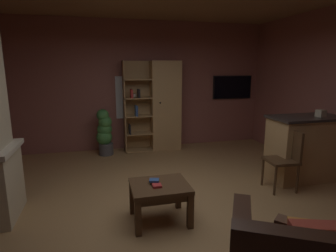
{
  "coord_description": "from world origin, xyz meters",
  "views": [
    {
      "loc": [
        -0.92,
        -3.24,
        1.84
      ],
      "look_at": [
        0.0,
        0.4,
        1.05
      ],
      "focal_mm": 29.73,
      "sensor_mm": 36.0,
      "label": 1
    }
  ],
  "objects_px": {
    "dining_chair": "(286,156)",
    "bookshelf_cabinet": "(162,106)",
    "wall_mounted_tv": "(232,87)",
    "table_book_0": "(157,186)",
    "kitchen_bar_counter": "(312,147)",
    "potted_floor_plant": "(105,132)",
    "table_book_1": "(154,180)",
    "tissue_box": "(321,113)",
    "coffee_table": "(160,191)"
  },
  "relations": [
    {
      "from": "bookshelf_cabinet",
      "to": "table_book_1",
      "type": "xyz_separation_m",
      "value": [
        -0.78,
        -2.97,
        -0.48
      ]
    },
    {
      "from": "tissue_box",
      "to": "table_book_1",
      "type": "bearing_deg",
      "value": -168.72
    },
    {
      "from": "kitchen_bar_counter",
      "to": "dining_chair",
      "type": "xyz_separation_m",
      "value": [
        -0.71,
        -0.28,
        -0.01
      ]
    },
    {
      "from": "bookshelf_cabinet",
      "to": "table_book_1",
      "type": "distance_m",
      "value": 3.11
    },
    {
      "from": "coffee_table",
      "to": "table_book_0",
      "type": "bearing_deg",
      "value": -128.26
    },
    {
      "from": "table_book_0",
      "to": "table_book_1",
      "type": "distance_m",
      "value": 0.11
    },
    {
      "from": "table_book_0",
      "to": "wall_mounted_tv",
      "type": "relative_size",
      "value": 0.1
    },
    {
      "from": "kitchen_bar_counter",
      "to": "wall_mounted_tv",
      "type": "bearing_deg",
      "value": 94.83
    },
    {
      "from": "table_book_1",
      "to": "dining_chair",
      "type": "height_order",
      "value": "dining_chair"
    },
    {
      "from": "dining_chair",
      "to": "wall_mounted_tv",
      "type": "relative_size",
      "value": 0.93
    },
    {
      "from": "tissue_box",
      "to": "dining_chair",
      "type": "bearing_deg",
      "value": -164.87
    },
    {
      "from": "tissue_box",
      "to": "coffee_table",
      "type": "relative_size",
      "value": 0.17
    },
    {
      "from": "dining_chair",
      "to": "bookshelf_cabinet",
      "type": "bearing_deg",
      "value": 117.21
    },
    {
      "from": "table_book_1",
      "to": "kitchen_bar_counter",
      "type": "bearing_deg",
      "value": 12.98
    },
    {
      "from": "bookshelf_cabinet",
      "to": "dining_chair",
      "type": "xyz_separation_m",
      "value": [
        1.34,
        -2.6,
        -0.46
      ]
    },
    {
      "from": "bookshelf_cabinet",
      "to": "kitchen_bar_counter",
      "type": "height_order",
      "value": "bookshelf_cabinet"
    },
    {
      "from": "bookshelf_cabinet",
      "to": "wall_mounted_tv",
      "type": "distance_m",
      "value": 1.88
    },
    {
      "from": "table_book_1",
      "to": "wall_mounted_tv",
      "type": "xyz_separation_m",
      "value": [
        2.61,
        3.18,
        0.86
      ]
    },
    {
      "from": "table_book_1",
      "to": "dining_chair",
      "type": "relative_size",
      "value": 0.12
    },
    {
      "from": "table_book_1",
      "to": "dining_chair",
      "type": "bearing_deg",
      "value": 9.92
    },
    {
      "from": "tissue_box",
      "to": "potted_floor_plant",
      "type": "height_order",
      "value": "tissue_box"
    },
    {
      "from": "kitchen_bar_counter",
      "to": "wall_mounted_tv",
      "type": "xyz_separation_m",
      "value": [
        -0.21,
        2.53,
        0.83
      ]
    },
    {
      "from": "wall_mounted_tv",
      "to": "kitchen_bar_counter",
      "type": "bearing_deg",
      "value": -85.17
    },
    {
      "from": "coffee_table",
      "to": "potted_floor_plant",
      "type": "height_order",
      "value": "potted_floor_plant"
    },
    {
      "from": "tissue_box",
      "to": "table_book_0",
      "type": "xyz_separation_m",
      "value": [
        -2.83,
        -0.67,
        -0.64
      ]
    },
    {
      "from": "wall_mounted_tv",
      "to": "table_book_0",
      "type": "bearing_deg",
      "value": -128.32
    },
    {
      "from": "kitchen_bar_counter",
      "to": "wall_mounted_tv",
      "type": "height_order",
      "value": "wall_mounted_tv"
    },
    {
      "from": "coffee_table",
      "to": "wall_mounted_tv",
      "type": "height_order",
      "value": "wall_mounted_tv"
    },
    {
      "from": "table_book_0",
      "to": "wall_mounted_tv",
      "type": "xyz_separation_m",
      "value": [
        2.6,
        3.29,
        0.88
      ]
    },
    {
      "from": "kitchen_bar_counter",
      "to": "table_book_1",
      "type": "distance_m",
      "value": 2.9
    },
    {
      "from": "bookshelf_cabinet",
      "to": "coffee_table",
      "type": "height_order",
      "value": "bookshelf_cabinet"
    },
    {
      "from": "bookshelf_cabinet",
      "to": "table_book_1",
      "type": "bearing_deg",
      "value": -104.64
    },
    {
      "from": "coffee_table",
      "to": "wall_mounted_tv",
      "type": "relative_size",
      "value": 0.69
    },
    {
      "from": "potted_floor_plant",
      "to": "coffee_table",
      "type": "bearing_deg",
      "value": -78.85
    },
    {
      "from": "table_book_1",
      "to": "coffee_table",
      "type": "bearing_deg",
      "value": -38.17
    },
    {
      "from": "kitchen_bar_counter",
      "to": "dining_chair",
      "type": "distance_m",
      "value": 0.76
    },
    {
      "from": "coffee_table",
      "to": "potted_floor_plant",
      "type": "relative_size",
      "value": 0.69
    },
    {
      "from": "tissue_box",
      "to": "coffee_table",
      "type": "bearing_deg",
      "value": -167.58
    },
    {
      "from": "kitchen_bar_counter",
      "to": "table_book_0",
      "type": "relative_size",
      "value": 14.41
    },
    {
      "from": "coffee_table",
      "to": "dining_chair",
      "type": "distance_m",
      "value": 2.1
    },
    {
      "from": "tissue_box",
      "to": "dining_chair",
      "type": "distance_m",
      "value": 0.96
    },
    {
      "from": "kitchen_bar_counter",
      "to": "tissue_box",
      "type": "height_order",
      "value": "tissue_box"
    },
    {
      "from": "wall_mounted_tv",
      "to": "coffee_table",
      "type": "bearing_deg",
      "value": -128.32
    },
    {
      "from": "kitchen_bar_counter",
      "to": "coffee_table",
      "type": "distance_m",
      "value": 2.85
    },
    {
      "from": "bookshelf_cabinet",
      "to": "tissue_box",
      "type": "distance_m",
      "value": 3.17
    },
    {
      "from": "bookshelf_cabinet",
      "to": "table_book_0",
      "type": "height_order",
      "value": "bookshelf_cabinet"
    },
    {
      "from": "potted_floor_plant",
      "to": "kitchen_bar_counter",
      "type": "bearing_deg",
      "value": -33.03
    },
    {
      "from": "bookshelf_cabinet",
      "to": "table_book_0",
      "type": "xyz_separation_m",
      "value": [
        -0.76,
        -3.08,
        -0.5
      ]
    },
    {
      "from": "coffee_table",
      "to": "table_book_0",
      "type": "distance_m",
      "value": 0.13
    },
    {
      "from": "potted_floor_plant",
      "to": "table_book_1",
      "type": "bearing_deg",
      "value": -79.83
    }
  ]
}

